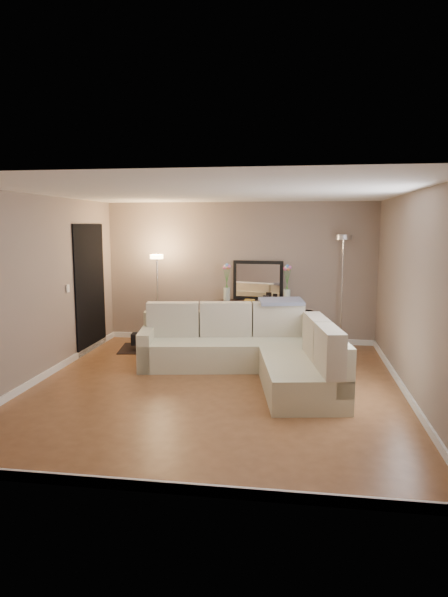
# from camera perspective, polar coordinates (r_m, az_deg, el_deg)

# --- Properties ---
(floor) EXTENTS (5.00, 5.50, 0.01)m
(floor) POSITION_cam_1_polar(r_m,az_deg,el_deg) (6.89, -0.99, -10.11)
(floor) COLOR brown
(floor) RESTS_ON ground
(ceiling) EXTENTS (5.00, 5.50, 0.01)m
(ceiling) POSITION_cam_1_polar(r_m,az_deg,el_deg) (6.54, -1.05, 12.11)
(ceiling) COLOR white
(ceiling) RESTS_ON ground
(wall_back) EXTENTS (5.00, 0.02, 2.60)m
(wall_back) POSITION_cam_1_polar(r_m,az_deg,el_deg) (9.31, 1.77, 2.96)
(wall_back) COLOR gray
(wall_back) RESTS_ON ground
(wall_front) EXTENTS (5.00, 0.02, 2.60)m
(wall_front) POSITION_cam_1_polar(r_m,az_deg,el_deg) (3.93, -7.63, -4.61)
(wall_front) COLOR gray
(wall_front) RESTS_ON ground
(wall_left) EXTENTS (0.02, 5.50, 2.60)m
(wall_left) POSITION_cam_1_polar(r_m,az_deg,el_deg) (7.42, -20.51, 1.05)
(wall_left) COLOR gray
(wall_left) RESTS_ON ground
(wall_right) EXTENTS (0.02, 5.50, 2.60)m
(wall_right) POSITION_cam_1_polar(r_m,az_deg,el_deg) (6.66, 20.81, 0.25)
(wall_right) COLOR gray
(wall_right) RESTS_ON ground
(baseboard_back) EXTENTS (5.00, 0.03, 0.10)m
(baseboard_back) POSITION_cam_1_polar(r_m,az_deg,el_deg) (9.48, 1.72, -4.59)
(baseboard_back) COLOR white
(baseboard_back) RESTS_ON ground
(baseboard_front) EXTENTS (5.00, 0.03, 0.10)m
(baseboard_front) POSITION_cam_1_polar(r_m,az_deg,el_deg) (4.41, -7.20, -20.58)
(baseboard_front) COLOR white
(baseboard_front) RESTS_ON ground
(baseboard_left) EXTENTS (0.03, 5.50, 0.10)m
(baseboard_left) POSITION_cam_1_polar(r_m,az_deg,el_deg) (7.66, -19.86, -8.27)
(baseboard_left) COLOR white
(baseboard_left) RESTS_ON ground
(baseboard_right) EXTENTS (0.03, 5.50, 0.10)m
(baseboard_right) POSITION_cam_1_polar(r_m,az_deg,el_deg) (6.93, 20.06, -10.03)
(baseboard_right) COLOR white
(baseboard_right) RESTS_ON ground
(doorway) EXTENTS (0.02, 1.20, 2.20)m
(doorway) POSITION_cam_1_polar(r_m,az_deg,el_deg) (8.95, -15.04, 1.17)
(doorway) COLOR black
(doorway) RESTS_ON ground
(switch_plate) EXTENTS (0.02, 0.08, 0.12)m
(switch_plate) POSITION_cam_1_polar(r_m,az_deg,el_deg) (8.17, -17.43, 1.12)
(switch_plate) COLOR white
(switch_plate) RESTS_ON ground
(sectional_sofa) EXTENTS (3.14, 2.75, 0.97)m
(sectional_sofa) POSITION_cam_1_polar(r_m,az_deg,el_deg) (7.42, 3.48, -5.85)
(sectional_sofa) COLOR beige
(sectional_sofa) RESTS_ON floor
(throw_blanket) EXTENTS (0.76, 0.54, 0.09)m
(throw_blanket) POSITION_cam_1_polar(r_m,az_deg,el_deg) (8.01, 6.56, -0.33)
(throw_blanket) COLOR gray
(throw_blanket) RESTS_ON sectional_sofa
(console_table) EXTENTS (1.33, 0.44, 0.80)m
(console_table) POSITION_cam_1_polar(r_m,az_deg,el_deg) (9.16, 3.20, -2.49)
(console_table) COLOR black
(console_table) RESTS_ON floor
(leaning_mirror) EXTENTS (0.92, 0.11, 0.72)m
(leaning_mirror) POSITION_cam_1_polar(r_m,az_deg,el_deg) (9.20, 3.91, 2.09)
(leaning_mirror) COLOR black
(leaning_mirror) RESTS_ON console_table
(table_decor) EXTENTS (0.55, 0.13, 0.13)m
(table_decor) POSITION_cam_1_polar(r_m,az_deg,el_deg) (9.04, 3.67, -0.18)
(table_decor) COLOR gold
(table_decor) RESTS_ON console_table
(flower_vase_left) EXTENTS (0.15, 0.13, 0.69)m
(flower_vase_left) POSITION_cam_1_polar(r_m,az_deg,el_deg) (9.14, 0.32, 1.57)
(flower_vase_left) COLOR silver
(flower_vase_left) RESTS_ON console_table
(flower_vase_right) EXTENTS (0.15, 0.13, 0.69)m
(flower_vase_right) POSITION_cam_1_polar(r_m,az_deg,el_deg) (8.98, 7.23, 1.37)
(flower_vase_right) COLOR silver
(flower_vase_right) RESTS_ON console_table
(floor_lamp_lit) EXTENTS (0.27, 0.27, 1.65)m
(floor_lamp_lit) POSITION_cam_1_polar(r_m,az_deg,el_deg) (9.10, -7.65, 1.94)
(floor_lamp_lit) COLOR silver
(floor_lamp_lit) RESTS_ON floor
(floor_lamp_unlit) EXTENTS (0.31, 0.31, 2.02)m
(floor_lamp_unlit) POSITION_cam_1_polar(r_m,az_deg,el_deg) (9.04, 13.42, 3.38)
(floor_lamp_unlit) COLOR silver
(floor_lamp_unlit) RESTS_ON floor
(charcoal_rug) EXTENTS (1.19, 0.97, 0.01)m
(charcoal_rug) POSITION_cam_1_polar(r_m,az_deg,el_deg) (9.01, -8.32, -5.65)
(charcoal_rug) COLOR black
(charcoal_rug) RESTS_ON floor
(black_bag) EXTENTS (0.34, 0.26, 0.20)m
(black_bag) POSITION_cam_1_polar(r_m,az_deg,el_deg) (8.89, -9.53, -4.57)
(black_bag) COLOR black
(black_bag) RESTS_ON charcoal_rug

